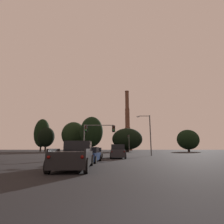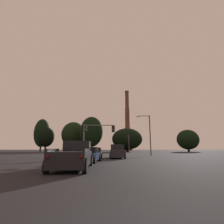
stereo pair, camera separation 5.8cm
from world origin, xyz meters
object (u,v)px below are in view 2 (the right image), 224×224
at_px(suv_center_lane_front, 118,151).
at_px(street_lamp, 148,130).
at_px(pickup_truck_left_lane_third, 75,156).
at_px(traffic_light_overhead_left, 95,132).
at_px(sedan_left_lane_second, 89,155).
at_px(sedan_left_lane_front, 96,153).
at_px(traffic_light_far_right, 129,141).
at_px(smokestack, 128,126).

relative_size(suv_center_lane_front, street_lamp, 0.63).
height_order(pickup_truck_left_lane_third, traffic_light_overhead_left, traffic_light_overhead_left).
height_order(sedan_left_lane_second, sedan_left_lane_front, same).
height_order(suv_center_lane_front, traffic_light_far_right, traffic_light_far_right).
bearing_deg(sedan_left_lane_second, pickup_truck_left_lane_third, -89.11).
xyz_separation_m(sedan_left_lane_second, pickup_truck_left_lane_third, (-0.19, -5.79, 0.14)).
distance_m(sedan_left_lane_front, traffic_light_far_right, 41.63).
height_order(sedan_left_lane_second, suv_center_lane_front, suv_center_lane_front).
relative_size(traffic_light_overhead_left, smokestack, 0.12).
relative_size(suv_center_lane_front, smokestack, 0.10).
relative_size(street_lamp, smokestack, 0.16).
xyz_separation_m(suv_center_lane_front, street_lamp, (6.28, 9.14, 3.92)).
bearing_deg(sedan_left_lane_second, street_lamp, 63.27).
xyz_separation_m(pickup_truck_left_lane_third, suv_center_lane_front, (3.23, 13.10, 0.09)).
distance_m(sedan_left_lane_front, traffic_light_overhead_left, 7.69).
xyz_separation_m(suv_center_lane_front, smokestack, (11.37, 110.68, 17.72)).
relative_size(pickup_truck_left_lane_third, street_lamp, 0.71).
height_order(suv_center_lane_front, traffic_light_overhead_left, traffic_light_overhead_left).
bearing_deg(sedan_left_lane_front, sedan_left_lane_second, -91.82).
distance_m(sedan_left_lane_second, traffic_light_overhead_left, 14.72).
height_order(sedan_left_lane_front, street_lamp, street_lamp).
xyz_separation_m(traffic_light_overhead_left, smokestack, (15.30, 103.76, 14.29)).
bearing_deg(sedan_left_lane_front, street_lamp, 41.36).
xyz_separation_m(pickup_truck_left_lane_third, sedan_left_lane_front, (0.13, 13.31, -0.14)).
relative_size(sedan_left_lane_second, pickup_truck_left_lane_third, 0.86).
xyz_separation_m(traffic_light_far_right, traffic_light_overhead_left, (-9.38, -33.88, 0.11)).
height_order(sedan_left_lane_second, pickup_truck_left_lane_third, pickup_truck_left_lane_third).
distance_m(traffic_light_far_right, traffic_light_overhead_left, 35.15).
height_order(sedan_left_lane_second, smokestack, smokestack).
height_order(pickup_truck_left_lane_third, smokestack, smokestack).
bearing_deg(sedan_left_lane_front, smokestack, 80.27).
height_order(traffic_light_far_right, traffic_light_overhead_left, traffic_light_far_right).
bearing_deg(smokestack, sedan_left_lane_front, -97.46).
height_order(sedan_left_lane_second, traffic_light_far_right, traffic_light_far_right).
height_order(traffic_light_overhead_left, smokestack, smokestack).
xyz_separation_m(pickup_truck_left_lane_third, traffic_light_far_right, (8.68, 53.90, 3.41)).
bearing_deg(sedan_left_lane_front, pickup_truck_left_lane_third, -92.85).
xyz_separation_m(pickup_truck_left_lane_third, traffic_light_overhead_left, (-0.70, 20.02, 3.52)).
bearing_deg(pickup_truck_left_lane_third, traffic_light_far_right, 78.00).
distance_m(sedan_left_lane_front, suv_center_lane_front, 3.11).
xyz_separation_m(sedan_left_lane_second, smokestack, (14.41, 117.99, 17.95)).
xyz_separation_m(street_lamp, smokestack, (5.09, 101.53, 13.80)).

